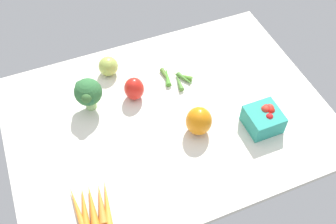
{
  "coord_description": "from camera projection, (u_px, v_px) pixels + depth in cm",
  "views": [
    {
      "loc": [
        -29.83,
        -73.57,
        105.77
      ],
      "look_at": [
        0.0,
        0.0,
        4.0
      ],
      "focal_mm": 42.3,
      "sensor_mm": 36.0,
      "label": 1
    }
  ],
  "objects": [
    {
      "name": "berry_basket",
      "position": [
        264.0,
        118.0,
        1.25
      ],
      "size": [
        10.49,
        10.49,
        7.85
      ],
      "color": "teal",
      "rests_on": "tablecloth"
    },
    {
      "name": "okra_pile",
      "position": [
        176.0,
        78.0,
        1.4
      ],
      "size": [
        10.24,
        12.56,
        1.97
      ],
      "color": "#567D2F",
      "rests_on": "tablecloth"
    },
    {
      "name": "tablecloth",
      "position": [
        168.0,
        118.0,
        1.31
      ],
      "size": [
        104.0,
        76.0,
        2.0
      ],
      "primitive_type": "cube",
      "color": "silver",
      "rests_on": "ground"
    },
    {
      "name": "bell_pepper_red",
      "position": [
        134.0,
        89.0,
        1.32
      ],
      "size": [
        8.52,
        8.52,
        8.4
      ],
      "primitive_type": "ellipsoid",
      "rotation": [
        0.0,
        0.0,
        2.8
      ],
      "color": "red",
      "rests_on": "tablecloth"
    },
    {
      "name": "heirloom_tomato_green",
      "position": [
        108.0,
        66.0,
        1.4
      ],
      "size": [
        6.92,
        6.92,
        6.92
      ],
      "primitive_type": "sphere",
      "color": "#A1B14E",
      "rests_on": "tablecloth"
    },
    {
      "name": "carrot_bunch",
      "position": [
        93.0,
        206.0,
        1.1
      ],
      "size": [
        11.99,
        16.41,
        2.63
      ],
      "color": "orange",
      "rests_on": "tablecloth"
    },
    {
      "name": "bell_pepper_orange",
      "position": [
        199.0,
        121.0,
        1.23
      ],
      "size": [
        8.38,
        8.38,
        9.87
      ],
      "primitive_type": "ellipsoid",
      "rotation": [
        0.0,
        0.0,
        4.7
      ],
      "color": "orange",
      "rests_on": "tablecloth"
    },
    {
      "name": "broccoli_head",
      "position": [
        88.0,
        93.0,
        1.27
      ],
      "size": [
        9.05,
        10.15,
        12.11
      ],
      "color": "#98C578",
      "rests_on": "tablecloth"
    }
  ]
}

